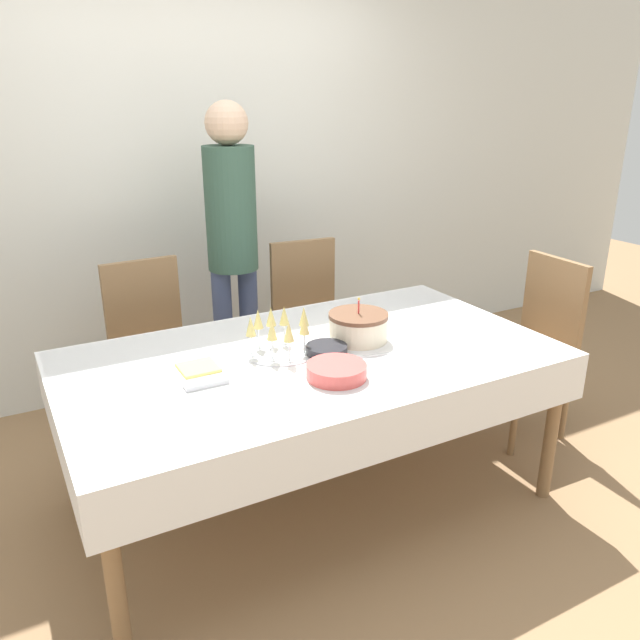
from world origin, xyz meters
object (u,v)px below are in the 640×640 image
dining_chair_far_right (310,316)px  person_standing (232,231)px  dining_chair_right_end (535,339)px  plate_stack_main (336,371)px  plate_stack_dessert (327,350)px  birthday_cake (358,327)px  dining_chair_far_left (152,345)px  champagne_tray (280,333)px

dining_chair_far_right → person_standing: (-0.41, 0.15, 0.53)m
dining_chair_right_end → person_standing: person_standing is taller
plate_stack_main → plate_stack_dessert: plate_stack_main is taller
person_standing → dining_chair_far_right: bearing=-20.4°
dining_chair_right_end → birthday_cake: bearing=178.1°
dining_chair_far_left → champagne_tray: 0.94m
plate_stack_main → champagne_tray: bearing=103.8°
dining_chair_far_right → person_standing: size_ratio=0.56×
dining_chair_far_left → dining_chair_right_end: same height
plate_stack_dessert → dining_chair_right_end: bearing=1.9°
champagne_tray → plate_stack_main: champagne_tray is taller
dining_chair_far_left → person_standing: (0.53, 0.15, 0.53)m
plate_stack_dessert → champagne_tray: bearing=142.6°
dining_chair_far_left → champagne_tray: (0.36, -0.82, 0.28)m
champagne_tray → dining_chair_far_left: bearing=113.4°
champagne_tray → dining_chair_right_end: bearing=-3.1°
birthday_cake → plate_stack_main: bearing=-133.8°
dining_chair_right_end → plate_stack_dessert: (-1.31, -0.04, 0.22)m
birthday_cake → person_standing: (-0.20, 1.02, 0.27)m
plate_stack_dessert → person_standing: 1.14m
birthday_cake → plate_stack_main: 0.41m
person_standing → dining_chair_right_end: bearing=-39.0°
dining_chair_right_end → plate_stack_dessert: size_ratio=5.51×
dining_chair_right_end → person_standing: 1.75m
dining_chair_far_left → birthday_cake: size_ratio=3.63×
champagne_tray → person_standing: (0.17, 0.97, 0.24)m
plate_stack_main → dining_chair_right_end: bearing=10.7°
birthday_cake → dining_chair_right_end: bearing=-1.9°
dining_chair_far_right → birthday_cake: 0.93m
dining_chair_far_left → plate_stack_main: size_ratio=4.10×
plate_stack_main → plate_stack_dessert: (0.08, 0.22, -0.01)m
plate_stack_main → person_standing: size_ratio=0.14×
dining_chair_far_left → champagne_tray: dining_chair_far_left is taller
plate_stack_main → person_standing: person_standing is taller
dining_chair_far_right → dining_chair_right_end: (0.89, -0.90, 0.00)m
dining_chair_far_left → plate_stack_dessert: 1.10m
plate_stack_main → plate_stack_dessert: size_ratio=1.35×
person_standing → birthday_cake: bearing=-79.1°
dining_chair_far_left → champagne_tray: size_ratio=2.95×
person_standing → champagne_tray: bearing=-100.1°
dining_chair_right_end → champagne_tray: size_ratio=2.95×
dining_chair_far_left → dining_chair_far_right: 0.94m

